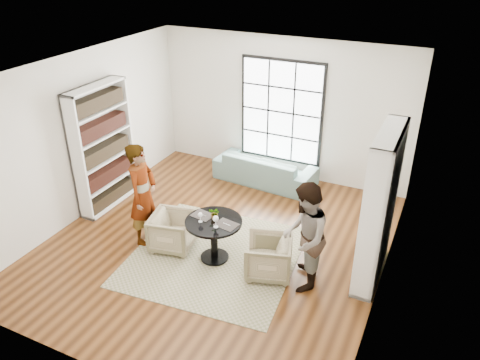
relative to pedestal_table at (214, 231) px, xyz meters
The scene contains 16 objects.
ground 0.70m from the pedestal_table, 112.13° to the left, with size 6.00×6.00×0.00m, color brown.
room_shell 1.21m from the pedestal_table, 100.03° to the left, with size 6.00×6.01×6.00m.
rug 0.53m from the pedestal_table, 123.08° to the left, with size 2.65×2.65×0.01m, color tan.
pedestal_table is the anchor object (origin of this frame).
sofa 2.89m from the pedestal_table, 95.82° to the left, with size 2.16×0.84×0.63m, color slate.
armchair_left 0.81m from the pedestal_table, behind, with size 0.68×0.70×0.64m, color tan.
armchair_right 0.97m from the pedestal_table, ahead, with size 0.69×0.71×0.64m, color tan.
person_left 1.38m from the pedestal_table, behind, with size 0.66×0.43×1.81m, color gray.
person_right 1.53m from the pedestal_table, ahead, with size 0.83×0.65×1.71m, color gray.
placemat_left 0.32m from the pedestal_table, 163.79° to the left, with size 0.34×0.26×0.01m, color #2A2724.
placemat_right 0.31m from the pedestal_table, ahead, with size 0.34×0.26×0.01m, color #2A2724.
cutlery_left 0.32m from the pedestal_table, 163.79° to the left, with size 0.14×0.22×0.01m, color silver, non-canonical shape.
cutlery_right 0.32m from the pedestal_table, ahead, with size 0.14×0.22×0.01m, color silver, non-canonical shape.
wine_glass_left 0.38m from the pedestal_table, 147.93° to the right, with size 0.08×0.08×0.17m.
wine_glass_right 0.39m from the pedestal_table, 50.27° to the right, with size 0.09×0.09×0.20m.
flower_centerpiece 0.31m from the pedestal_table, 98.23° to the left, with size 0.18×0.16×0.20m, color gray.
Camera 1 is at (3.21, -5.89, 4.75)m, focal length 35.00 mm.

